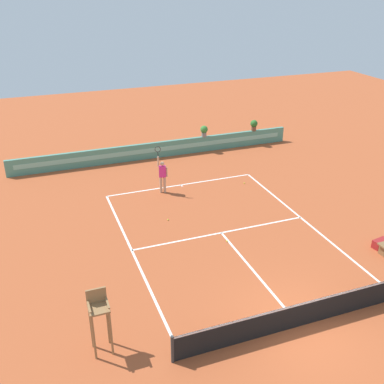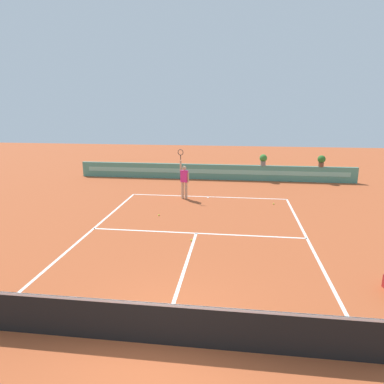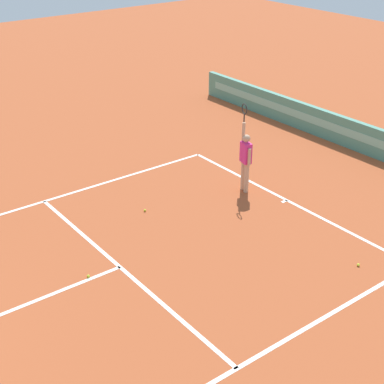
{
  "view_description": "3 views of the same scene",
  "coord_description": "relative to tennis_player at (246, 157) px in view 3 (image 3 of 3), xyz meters",
  "views": [
    {
      "loc": [
        -7.4,
        -9.65,
        10.46
      ],
      "look_at": [
        -0.48,
        8.88,
        1.0
      ],
      "focal_mm": 42.67,
      "sensor_mm": 36.0,
      "label": 1
    },
    {
      "loc": [
        1.43,
        -5.99,
        4.77
      ],
      "look_at": [
        -0.48,
        8.88,
        1.0
      ],
      "focal_mm": 32.42,
      "sensor_mm": 36.0,
      "label": 2
    },
    {
      "loc": [
        10.02,
        0.85,
        7.72
      ],
      "look_at": [
        -0.48,
        8.88,
        1.0
      ],
      "focal_mm": 54.82,
      "sensor_mm": 36.0,
      "label": 3
    }
  ],
  "objects": [
    {
      "name": "court_lines",
      "position": [
        1.21,
        -4.63,
        -1.05
      ],
      "size": [
        8.32,
        11.94,
        0.01
      ],
      "color": "white",
      "rests_on": "ground"
    },
    {
      "name": "tennis_ball_near_baseline",
      "position": [
        1.13,
        -5.73,
        -1.02
      ],
      "size": [
        0.07,
        0.07,
        0.07
      ],
      "primitive_type": "sphere",
      "color": "#CCE033",
      "rests_on": "ground"
    },
    {
      "name": "ground_plane",
      "position": [
        1.21,
        -5.35,
        -1.05
      ],
      "size": [
        60.0,
        60.0,
        0.0
      ],
      "primitive_type": "plane",
      "color": "#A84C28"
    },
    {
      "name": "tennis_player",
      "position": [
        0.0,
        0.0,
        0.0
      ],
      "size": [
        0.6,
        0.31,
        2.58
      ],
      "color": "tan",
      "rests_on": "ground"
    },
    {
      "name": "tennis_ball_by_sideline",
      "position": [
        4.55,
        -0.52,
        -1.02
      ],
      "size": [
        0.07,
        0.07,
        0.07
      ],
      "primitive_type": "sphere",
      "color": "#CCE033",
      "rests_on": "ground"
    },
    {
      "name": "tennis_ball_mid_court",
      "position": [
        -0.68,
        -3.02,
        -1.02
      ],
      "size": [
        0.07,
        0.07,
        0.07
      ],
      "primitive_type": "sphere",
      "color": "#CCE033",
      "rests_on": "ground"
    }
  ]
}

